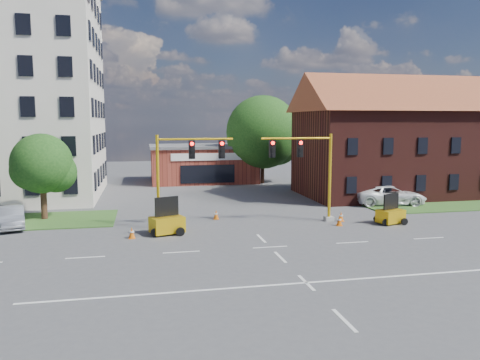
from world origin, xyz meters
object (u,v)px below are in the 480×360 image
at_px(trailer_west, 167,223).
at_px(trailer_east, 391,215).
at_px(signal_mast_west, 183,169).
at_px(pickup_white, 390,195).
at_px(signal_mast_east, 308,167).

xyz_separation_m(trailer_west, trailer_east, (15.35, -0.13, -0.08)).
distance_m(signal_mast_west, trailer_east, 14.65).
bearing_deg(pickup_white, signal_mast_east, 128.43).
height_order(trailer_east, pickup_white, trailer_east).
distance_m(signal_mast_west, pickup_white, 18.86).
relative_size(signal_mast_west, pickup_white, 1.04).
bearing_deg(signal_mast_east, trailer_east, -18.12).
distance_m(trailer_east, pickup_white, 7.77).
distance_m(trailer_west, trailer_east, 15.35).
bearing_deg(pickup_white, trailer_east, 160.94).
bearing_deg(signal_mast_west, pickup_white, 15.64).
relative_size(signal_mast_east, pickup_white, 1.04).
relative_size(signal_mast_east, trailer_east, 3.01).
relative_size(signal_mast_west, trailer_east, 3.01).
xyz_separation_m(signal_mast_west, pickup_white, (17.92, 5.02, -3.09)).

